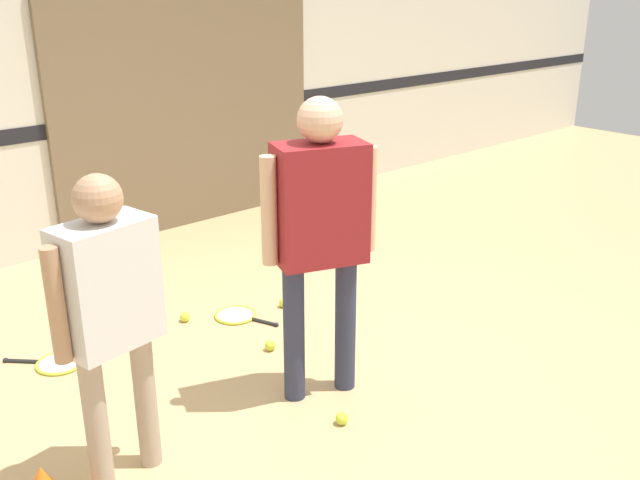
{
  "coord_description": "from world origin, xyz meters",
  "views": [
    {
      "loc": [
        -2.16,
        -2.69,
        2.17
      ],
      "look_at": [
        0.11,
        -0.12,
        0.9
      ],
      "focal_mm": 40.0,
      "sensor_mm": 36.0,
      "label": 1
    }
  ],
  "objects_px": {
    "racket_spare_on_floor": "(238,315)",
    "tennis_ball_near_instructor": "(342,419)",
    "person_instructor": "(320,219)",
    "person_student_left": "(109,301)",
    "racket_second_spare": "(57,363)",
    "tennis_ball_stray_right": "(270,345)",
    "tennis_ball_stray_left": "(284,303)",
    "tennis_ball_by_spare_racket": "(185,317)"
  },
  "relations": [
    {
      "from": "person_instructor",
      "to": "tennis_ball_stray_left",
      "type": "distance_m",
      "value": 1.47
    },
    {
      "from": "tennis_ball_near_instructor",
      "to": "tennis_ball_by_spare_racket",
      "type": "relative_size",
      "value": 1.0
    },
    {
      "from": "racket_spare_on_floor",
      "to": "person_student_left",
      "type": "bearing_deg",
      "value": -74.0
    },
    {
      "from": "tennis_ball_near_instructor",
      "to": "tennis_ball_stray_right",
      "type": "distance_m",
      "value": 0.88
    },
    {
      "from": "racket_second_spare",
      "to": "tennis_ball_stray_right",
      "type": "relative_size",
      "value": 7.04
    },
    {
      "from": "racket_spare_on_floor",
      "to": "tennis_ball_stray_right",
      "type": "bearing_deg",
      "value": -34.08
    },
    {
      "from": "racket_second_spare",
      "to": "person_instructor",
      "type": "bearing_deg",
      "value": 173.87
    },
    {
      "from": "person_instructor",
      "to": "person_student_left",
      "type": "height_order",
      "value": "person_instructor"
    },
    {
      "from": "tennis_ball_near_instructor",
      "to": "tennis_ball_by_spare_racket",
      "type": "distance_m",
      "value": 1.54
    },
    {
      "from": "person_instructor",
      "to": "racket_spare_on_floor",
      "type": "height_order",
      "value": "person_instructor"
    },
    {
      "from": "tennis_ball_near_instructor",
      "to": "person_instructor",
      "type": "bearing_deg",
      "value": 68.34
    },
    {
      "from": "person_instructor",
      "to": "racket_second_spare",
      "type": "distance_m",
      "value": 1.88
    },
    {
      "from": "person_instructor",
      "to": "tennis_ball_near_instructor",
      "type": "xyz_separation_m",
      "value": [
        -0.12,
        -0.31,
        -0.98
      ]
    },
    {
      "from": "person_instructor",
      "to": "racket_spare_on_floor",
      "type": "bearing_deg",
      "value": 100.12
    },
    {
      "from": "racket_spare_on_floor",
      "to": "tennis_ball_stray_left",
      "type": "height_order",
      "value": "tennis_ball_stray_left"
    },
    {
      "from": "tennis_ball_near_instructor",
      "to": "tennis_ball_stray_left",
      "type": "xyz_separation_m",
      "value": [
        0.64,
        1.28,
        0.0
      ]
    },
    {
      "from": "tennis_ball_near_instructor",
      "to": "tennis_ball_by_spare_racket",
      "type": "xyz_separation_m",
      "value": [
        0.01,
        1.54,
        0.0
      ]
    },
    {
      "from": "racket_second_spare",
      "to": "tennis_ball_stray_left",
      "type": "xyz_separation_m",
      "value": [
        1.5,
        -0.29,
        0.02
      ]
    },
    {
      "from": "person_instructor",
      "to": "person_student_left",
      "type": "bearing_deg",
      "value": -162.15
    },
    {
      "from": "racket_second_spare",
      "to": "tennis_ball_by_spare_racket",
      "type": "distance_m",
      "value": 0.86
    },
    {
      "from": "person_student_left",
      "to": "racket_second_spare",
      "type": "bearing_deg",
      "value": 72.87
    },
    {
      "from": "tennis_ball_by_spare_racket",
      "to": "person_student_left",
      "type": "bearing_deg",
      "value": -130.81
    },
    {
      "from": "tennis_ball_near_instructor",
      "to": "tennis_ball_stray_left",
      "type": "bearing_deg",
      "value": 63.31
    },
    {
      "from": "racket_spare_on_floor",
      "to": "racket_second_spare",
      "type": "relative_size",
      "value": 1.07
    },
    {
      "from": "racket_spare_on_floor",
      "to": "tennis_ball_by_spare_racket",
      "type": "distance_m",
      "value": 0.35
    },
    {
      "from": "racket_second_spare",
      "to": "tennis_ball_stray_left",
      "type": "distance_m",
      "value": 1.53
    },
    {
      "from": "racket_spare_on_floor",
      "to": "tennis_ball_near_instructor",
      "type": "height_order",
      "value": "tennis_ball_near_instructor"
    },
    {
      "from": "tennis_ball_stray_right",
      "to": "person_instructor",
      "type": "bearing_deg",
      "value": -97.66
    },
    {
      "from": "tennis_ball_stray_right",
      "to": "person_student_left",
      "type": "bearing_deg",
      "value": -157.62
    },
    {
      "from": "tennis_ball_stray_left",
      "to": "tennis_ball_stray_right",
      "type": "bearing_deg",
      "value": -136.67
    },
    {
      "from": "person_instructor",
      "to": "person_student_left",
      "type": "xyz_separation_m",
      "value": [
        -1.14,
        0.05,
        -0.12
      ]
    },
    {
      "from": "racket_second_spare",
      "to": "tennis_ball_near_instructor",
      "type": "xyz_separation_m",
      "value": [
        0.86,
        -1.57,
        0.02
      ]
    },
    {
      "from": "person_student_left",
      "to": "tennis_ball_by_spare_racket",
      "type": "relative_size",
      "value": 21.86
    },
    {
      "from": "racket_spare_on_floor",
      "to": "tennis_ball_stray_left",
      "type": "distance_m",
      "value": 0.34
    },
    {
      "from": "person_instructor",
      "to": "person_student_left",
      "type": "distance_m",
      "value": 1.15
    },
    {
      "from": "tennis_ball_near_instructor",
      "to": "person_student_left",
      "type": "bearing_deg",
      "value": 160.59
    },
    {
      "from": "person_student_left",
      "to": "tennis_ball_by_spare_racket",
      "type": "distance_m",
      "value": 1.79
    },
    {
      "from": "tennis_ball_near_instructor",
      "to": "tennis_ball_stray_left",
      "type": "distance_m",
      "value": 1.43
    },
    {
      "from": "tennis_ball_by_spare_racket",
      "to": "tennis_ball_stray_right",
      "type": "xyz_separation_m",
      "value": [
        0.19,
        -0.69,
        0.0
      ]
    },
    {
      "from": "tennis_ball_near_instructor",
      "to": "tennis_ball_stray_right",
      "type": "bearing_deg",
      "value": 77.09
    },
    {
      "from": "person_student_left",
      "to": "tennis_ball_near_instructor",
      "type": "bearing_deg",
      "value": -28.98
    },
    {
      "from": "person_student_left",
      "to": "tennis_ball_stray_left",
      "type": "xyz_separation_m",
      "value": [
        1.66,
        0.92,
        -0.86
      ]
    }
  ]
}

